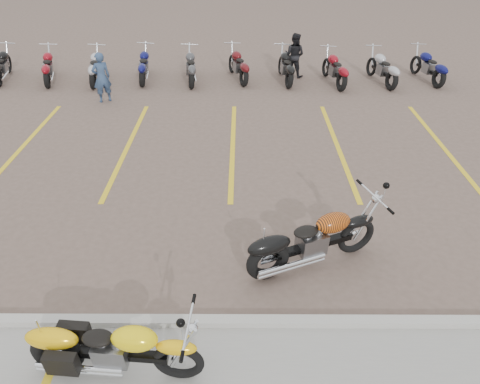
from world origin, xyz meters
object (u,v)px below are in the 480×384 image
(flame_cruiser, at_px, (310,242))
(person_b, at_px, (294,55))
(yellow_cruiser, at_px, (112,348))
(person_a, at_px, (102,77))

(flame_cruiser, bearing_deg, person_b, 62.89)
(yellow_cruiser, bearing_deg, person_b, 79.20)
(yellow_cruiser, height_order, person_a, person_a)
(flame_cruiser, xyz_separation_m, person_b, (0.72, 10.42, 0.26))
(person_a, xyz_separation_m, person_b, (6.18, 2.56, -0.01))
(person_a, relative_size, person_b, 1.01)
(yellow_cruiser, distance_m, person_b, 13.08)
(yellow_cruiser, height_order, person_b, person_b)
(person_b, bearing_deg, yellow_cruiser, 103.11)
(yellow_cruiser, relative_size, flame_cruiser, 0.99)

